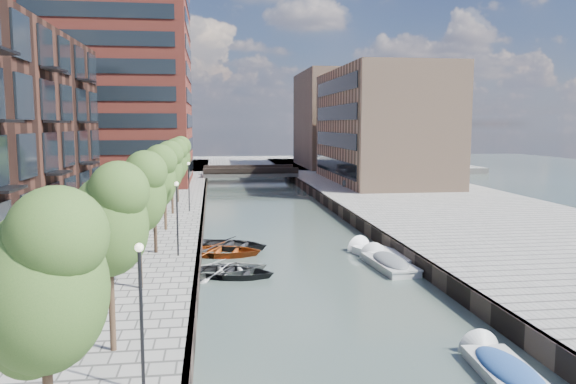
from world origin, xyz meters
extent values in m
plane|color=#38473F|center=(0.00, 40.00, 0.00)|extent=(300.00, 300.00, 0.00)
cube|color=gray|center=(16.00, 40.00, 0.50)|extent=(20.00, 140.00, 1.00)
cube|color=#332823|center=(-6.10, 40.00, 0.50)|extent=(0.25, 140.00, 1.00)
cube|color=#332823|center=(6.10, 40.00, 0.50)|extent=(0.25, 140.00, 1.00)
cube|color=gray|center=(0.00, 100.00, 0.50)|extent=(80.00, 40.00, 1.00)
cube|color=maroon|center=(-17.00, 65.00, 16.00)|extent=(18.00, 18.00, 30.00)
cube|color=#A27D63|center=(16.00, 62.00, 8.00)|extent=(12.00, 25.00, 14.00)
cube|color=#A27D63|center=(16.00, 88.00, 9.00)|extent=(12.00, 20.00, 16.00)
cube|color=gray|center=(0.00, 72.00, 1.30)|extent=(13.00, 6.00, 0.60)
cube|color=#332823|center=(0.00, 69.20, 1.90)|extent=(13.00, 0.40, 0.80)
cube|color=#332823|center=(0.00, 74.80, 1.90)|extent=(13.00, 0.40, 0.80)
ellipsoid|color=#31531F|center=(-8.50, 4.00, 5.33)|extent=(2.50, 2.50, 3.25)
cylinder|color=#382619|center=(-8.50, 11.00, 2.60)|extent=(0.20, 0.20, 3.20)
ellipsoid|color=#31531F|center=(-8.50, 11.00, 5.33)|extent=(2.50, 2.50, 3.25)
cylinder|color=#382619|center=(-8.50, 18.00, 2.60)|extent=(0.20, 0.20, 3.20)
ellipsoid|color=#31531F|center=(-8.50, 18.00, 5.33)|extent=(2.50, 2.50, 3.25)
cylinder|color=#382619|center=(-8.50, 25.00, 2.60)|extent=(0.20, 0.20, 3.20)
ellipsoid|color=#31531F|center=(-8.50, 25.00, 5.33)|extent=(2.50, 2.50, 3.25)
cylinder|color=#382619|center=(-8.50, 32.00, 2.60)|extent=(0.20, 0.20, 3.20)
ellipsoid|color=#31531F|center=(-8.50, 32.00, 5.33)|extent=(2.50, 2.50, 3.25)
cylinder|color=#382619|center=(-8.50, 39.00, 2.60)|extent=(0.20, 0.20, 3.20)
ellipsoid|color=#31531F|center=(-8.50, 39.00, 5.33)|extent=(2.50, 2.50, 3.25)
cylinder|color=#382619|center=(-8.50, 46.00, 2.60)|extent=(0.20, 0.20, 3.20)
ellipsoid|color=#31531F|center=(-8.50, 46.00, 5.33)|extent=(2.50, 2.50, 3.25)
cylinder|color=black|center=(-7.20, 8.00, 3.00)|extent=(0.10, 0.10, 4.00)
sphere|color=#FFF2CC|center=(-7.20, 8.00, 5.00)|extent=(0.24, 0.24, 0.24)
cylinder|color=black|center=(-7.20, 24.00, 3.00)|extent=(0.10, 0.10, 4.00)
sphere|color=#FFF2CC|center=(-7.20, 24.00, 5.00)|extent=(0.24, 0.24, 0.24)
cylinder|color=black|center=(-7.20, 40.00, 3.00)|extent=(0.10, 0.10, 4.00)
sphere|color=#FFF2CC|center=(-7.20, 40.00, 5.00)|extent=(0.24, 0.24, 0.24)
imported|color=black|center=(-4.23, 22.86, 0.00)|extent=(5.43, 4.63, 0.95)
imported|color=#923810|center=(-4.72, 27.92, 0.00)|extent=(5.64, 4.55, 1.04)
imported|color=#AEAEAC|center=(-4.60, 23.52, 0.00)|extent=(5.14, 3.98, 0.98)
imported|color=black|center=(-4.07, 29.75, 0.00)|extent=(5.88, 5.13, 1.02)
cube|color=white|center=(5.26, 25.52, 0.05)|extent=(3.41, 5.18, 0.69)
cube|color=white|center=(5.26, 25.52, 0.42)|extent=(3.53, 5.31, 0.11)
cone|color=white|center=(4.39, 27.78, 0.11)|extent=(2.02, 1.53, 1.80)
cube|color=beige|center=(4.12, 9.10, 0.04)|extent=(1.81, 4.23, 0.58)
cube|color=beige|center=(4.12, 9.10, 0.36)|extent=(1.89, 4.32, 0.09)
cone|color=beige|center=(4.26, 11.16, 0.09)|extent=(1.58, 0.91, 1.53)
ellipsoid|color=navy|center=(4.12, 9.10, 0.40)|extent=(1.70, 3.86, 0.50)
cube|color=#B6B7B4|center=(4.79, 23.39, 0.05)|extent=(2.12, 4.80, 0.66)
cube|color=#B6B7B4|center=(4.79, 23.39, 0.41)|extent=(2.20, 4.91, 0.10)
cone|color=#B6B7B4|center=(4.59, 25.72, 0.10)|extent=(1.80, 1.06, 1.73)
ellipsoid|color=#55585C|center=(4.79, 23.39, 0.46)|extent=(1.98, 4.38, 0.57)
imported|color=#B2B6B8|center=(10.91, 57.63, 1.69)|extent=(2.72, 4.32, 1.37)
camera|label=1|loc=(-5.24, -6.96, 8.25)|focal=35.00mm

